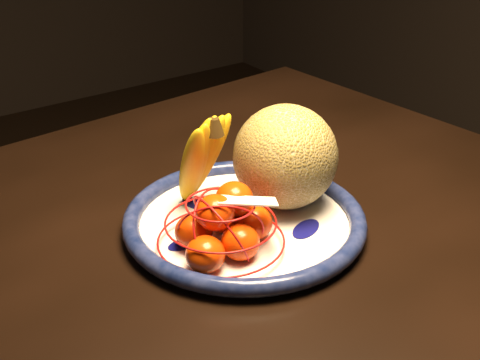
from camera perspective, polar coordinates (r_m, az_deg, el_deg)
dining_table at (r=0.86m, az=-11.55°, el=-12.28°), size 1.49×0.97×0.72m
fruit_bowl at (r=0.88m, az=0.38°, el=-3.54°), size 0.32×0.32×0.03m
cantaloupe at (r=0.89m, az=3.89°, el=2.00°), size 0.14×0.14×0.14m
banana_bunch at (r=0.88m, az=-3.55°, el=2.00°), size 0.10×0.10×0.15m
mandarin_bag at (r=0.81m, az=-1.45°, el=-3.95°), size 0.18×0.18×0.10m
price_tag at (r=0.79m, az=0.60°, el=-1.78°), size 0.08×0.06×0.01m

